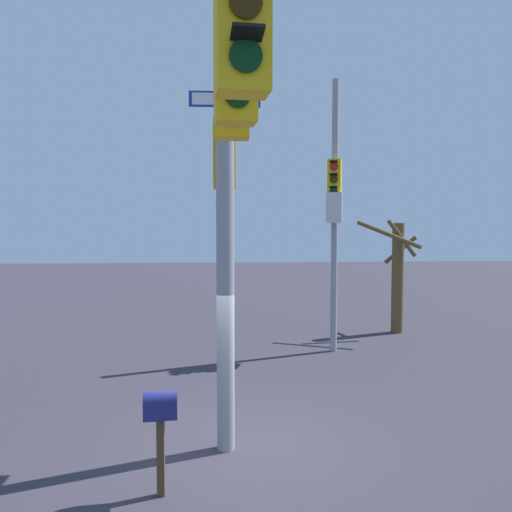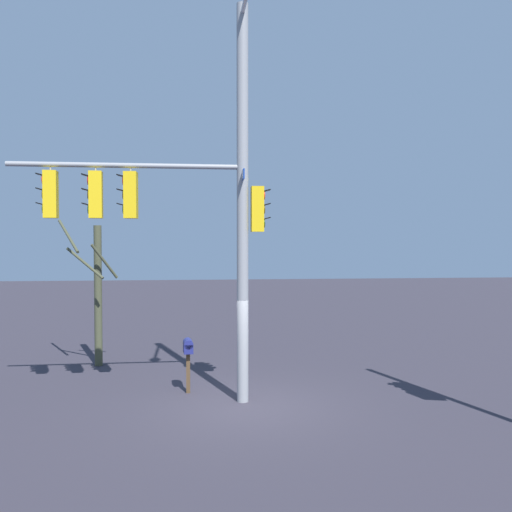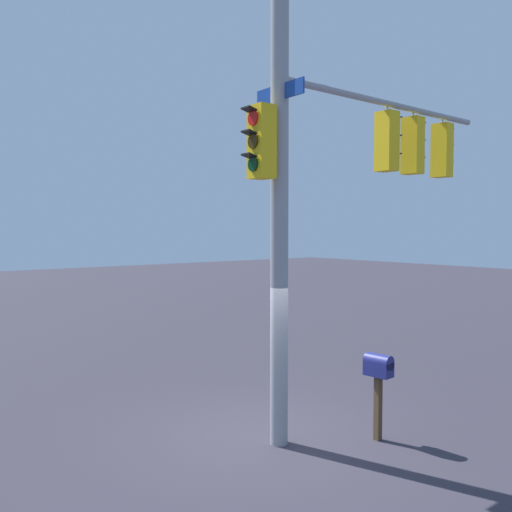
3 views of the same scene
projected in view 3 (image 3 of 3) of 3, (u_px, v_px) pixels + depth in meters
name	position (u px, v px, depth m)	size (l,w,h in m)	color
ground_plane	(262.00, 437.00, 8.88)	(80.00, 80.00, 0.00)	#312E38
main_signal_pole_assembly	(323.00, 126.00, 9.10)	(3.36, 6.18, 9.66)	gray
mailbox	(378.00, 372.00, 8.71)	(0.46, 0.28, 1.41)	#4C3823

